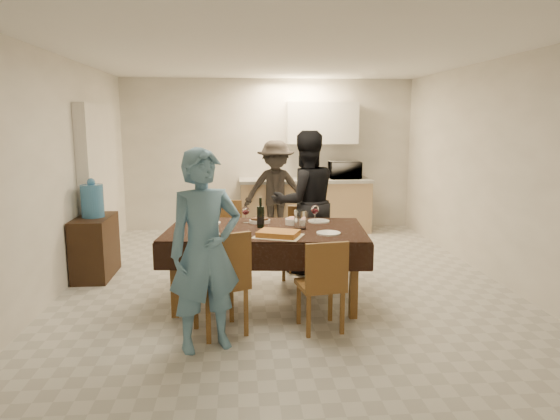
{
  "coord_description": "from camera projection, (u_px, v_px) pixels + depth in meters",
  "views": [
    {
      "loc": [
        -0.53,
        -5.71,
        1.87
      ],
      "look_at": [
        -0.08,
        -0.3,
        0.91
      ],
      "focal_mm": 32.0,
      "sensor_mm": 36.0,
      "label": 1
    }
  ],
  "objects": [
    {
      "name": "floor",
      "position": [
        285.0,
        280.0,
        5.97
      ],
      "size": [
        5.0,
        6.0,
        0.02
      ],
      "primitive_type": "cube",
      "color": "beige",
      "rests_on": "ground"
    },
    {
      "name": "ceiling",
      "position": [
        285.0,
        55.0,
        5.52
      ],
      "size": [
        5.0,
        6.0,
        0.02
      ],
      "primitive_type": "cube",
      "color": "white",
      "rests_on": "wall_back"
    },
    {
      "name": "wall_back",
      "position": [
        269.0,
        155.0,
        8.69
      ],
      "size": [
        5.0,
        0.02,
        2.6
      ],
      "primitive_type": "cube",
      "color": "silver",
      "rests_on": "floor"
    },
    {
      "name": "wall_front",
      "position": [
        334.0,
        224.0,
        2.8
      ],
      "size": [
        5.0,
        0.02,
        2.6
      ],
      "primitive_type": "cube",
      "color": "silver",
      "rests_on": "floor"
    },
    {
      "name": "wall_left",
      "position": [
        61.0,
        174.0,
        5.54
      ],
      "size": [
        0.02,
        6.0,
        2.6
      ],
      "primitive_type": "cube",
      "color": "silver",
      "rests_on": "floor"
    },
    {
      "name": "wall_right",
      "position": [
        493.0,
        170.0,
        5.95
      ],
      "size": [
        0.02,
        6.0,
        2.6
      ],
      "primitive_type": "cube",
      "color": "silver",
      "rests_on": "floor"
    },
    {
      "name": "stub_partition",
      "position": [
        99.0,
        183.0,
        6.77
      ],
      "size": [
        0.15,
        1.4,
        2.1
      ],
      "primitive_type": "cube",
      "color": "beige",
      "rests_on": "floor"
    },
    {
      "name": "kitchen_base_cabinet",
      "position": [
        305.0,
        207.0,
        8.57
      ],
      "size": [
        2.2,
        0.6,
        0.86
      ],
      "primitive_type": "cube",
      "color": "tan",
      "rests_on": "floor"
    },
    {
      "name": "kitchen_worktop",
      "position": [
        305.0,
        180.0,
        8.49
      ],
      "size": [
        2.24,
        0.64,
        0.05
      ],
      "primitive_type": "cube",
      "color": "#A1A09C",
      "rests_on": "kitchen_base_cabinet"
    },
    {
      "name": "upper_cabinet",
      "position": [
        322.0,
        123.0,
        8.49
      ],
      "size": [
        1.2,
        0.34,
        0.7
      ],
      "primitive_type": "cube",
      "color": "white",
      "rests_on": "wall_back"
    },
    {
      "name": "dining_table",
      "position": [
        266.0,
        232.0,
        5.14
      ],
      "size": [
        2.12,
        1.37,
        0.79
      ],
      "rotation": [
        0.0,
        0.0,
        -0.1
      ],
      "color": "black",
      "rests_on": "floor"
    },
    {
      "name": "chair_near_left",
      "position": [
        219.0,
        273.0,
        4.31
      ],
      "size": [
        0.56,
        0.58,
        0.51
      ],
      "rotation": [
        0.0,
        0.0,
        0.39
      ],
      "color": "brown",
      "rests_on": "floor"
    },
    {
      "name": "chair_near_right",
      "position": [
        322.0,
        277.0,
        4.4
      ],
      "size": [
        0.44,
        0.45,
        0.46
      ],
      "rotation": [
        0.0,
        0.0,
        0.16
      ],
      "color": "brown",
      "rests_on": "floor"
    },
    {
      "name": "chair_far_left",
      "position": [
        224.0,
        235.0,
        5.78
      ],
      "size": [
        0.43,
        0.43,
        0.51
      ],
      "rotation": [
        0.0,
        0.0,
        3.15
      ],
      "color": "brown",
      "rests_on": "floor"
    },
    {
      "name": "chair_far_right",
      "position": [
        301.0,
        238.0,
        5.87
      ],
      "size": [
        0.5,
        0.51,
        0.46
      ],
      "rotation": [
        0.0,
        0.0,
        2.77
      ],
      "color": "brown",
      "rests_on": "floor"
    },
    {
      "name": "console",
      "position": [
        95.0,
        247.0,
        6.05
      ],
      "size": [
        0.4,
        0.8,
        0.74
      ],
      "primitive_type": "cube",
      "color": "black",
      "rests_on": "floor"
    },
    {
      "name": "water_jug",
      "position": [
        92.0,
        201.0,
        5.96
      ],
      "size": [
        0.26,
        0.26,
        0.39
      ],
      "primitive_type": "cylinder",
      "color": "#3E7FB9",
      "rests_on": "console"
    },
    {
      "name": "wine_bottle",
      "position": [
        261.0,
        213.0,
        5.15
      ],
      "size": [
        0.08,
        0.08,
        0.31
      ],
      "primitive_type": null,
      "color": "black",
      "rests_on": "dining_table"
    },
    {
      "name": "water_pitcher",
      "position": [
        300.0,
        220.0,
        5.1
      ],
      "size": [
        0.12,
        0.12,
        0.19
      ],
      "primitive_type": "cylinder",
      "color": "white",
      "rests_on": "dining_table"
    },
    {
      "name": "savoury_tart",
      "position": [
        278.0,
        234.0,
        4.76
      ],
      "size": [
        0.53,
        0.47,
        0.06
      ],
      "primitive_type": "cube",
      "rotation": [
        0.0,
        0.0,
        -0.38
      ],
      "color": "#B17B34",
      "rests_on": "dining_table"
    },
    {
      "name": "salad_bowl",
      "position": [
        293.0,
        221.0,
        5.33
      ],
      "size": [
        0.16,
        0.16,
        0.06
      ],
      "primitive_type": "cylinder",
      "color": "white",
      "rests_on": "dining_table"
    },
    {
      "name": "mushroom_dish",
      "position": [
        260.0,
        221.0,
        5.4
      ],
      "size": [
        0.21,
        0.21,
        0.04
      ],
      "primitive_type": "cylinder",
      "color": "white",
      "rests_on": "dining_table"
    },
    {
      "name": "wine_glass_a",
      "position": [
        210.0,
        226.0,
        4.83
      ],
      "size": [
        0.08,
        0.08,
        0.17
      ],
      "primitive_type": null,
      "color": "white",
      "rests_on": "dining_table"
    },
    {
      "name": "wine_glass_b",
      "position": [
        315.0,
        214.0,
        5.41
      ],
      "size": [
        0.09,
        0.09,
        0.2
      ],
      "primitive_type": null,
      "color": "white",
      "rests_on": "dining_table"
    },
    {
      "name": "wine_glass_c",
      "position": [
        246.0,
        215.0,
        5.4
      ],
      "size": [
        0.08,
        0.08,
        0.18
      ],
      "primitive_type": null,
      "color": "white",
      "rests_on": "dining_table"
    },
    {
      "name": "plate_near_left",
      "position": [
        205.0,
        235.0,
        4.79
      ],
      "size": [
        0.29,
        0.29,
        0.02
      ],
      "primitive_type": "cylinder",
      "color": "white",
      "rests_on": "dining_table"
    },
    {
      "name": "plate_near_right",
      "position": [
        328.0,
        233.0,
        4.89
      ],
      "size": [
        0.24,
        0.24,
        0.01
      ],
      "primitive_type": "cylinder",
      "color": "white",
      "rests_on": "dining_table"
    },
    {
      "name": "plate_far_left",
      "position": [
        209.0,
        223.0,
        5.38
      ],
      "size": [
        0.26,
        0.26,
        0.01
      ],
      "primitive_type": "cylinder",
      "color": "white",
      "rests_on": "dining_table"
    },
    {
      "name": "plate_far_right",
      "position": [
        319.0,
        221.0,
        5.48
      ],
      "size": [
        0.24,
        0.24,
        0.01
      ],
      "primitive_type": "cylinder",
      "color": "white",
      "rests_on": "dining_table"
    },
    {
      "name": "microwave",
      "position": [
        345.0,
        170.0,
        8.52
      ],
      "size": [
        0.52,
        0.35,
        0.29
      ],
      "primitive_type": "imported",
      "rotation": [
        0.0,
        0.0,
        3.14
      ],
      "color": "white",
      "rests_on": "kitchen_worktop"
    },
    {
      "name": "person_near",
      "position": [
        205.0,
        251.0,
        4.05
      ],
      "size": [
        0.71,
        0.59,
        1.67
      ],
      "primitive_type": "imported",
      "rotation": [
        0.0,
        0.0,
        0.36
      ],
      "color": "#5784A7",
      "rests_on": "floor"
    },
    {
      "name": "person_far",
      "position": [
        305.0,
        202.0,
        6.19
      ],
      "size": [
        0.99,
        0.85,
        1.77
      ],
      "primitive_type": "imported",
      "rotation": [
        0.0,
        0.0,
        3.37
      ],
      "color": "black",
      "rests_on": "floor"
    },
    {
      "name": "person_kitchen",
      "position": [
        276.0,
        190.0,
        8.03
      ],
      "size": [
        1.02,
        0.59,
        1.58
      ],
      "primitive_type": "imported",
      "color": "black",
      "rests_on": "floor"
    }
  ]
}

